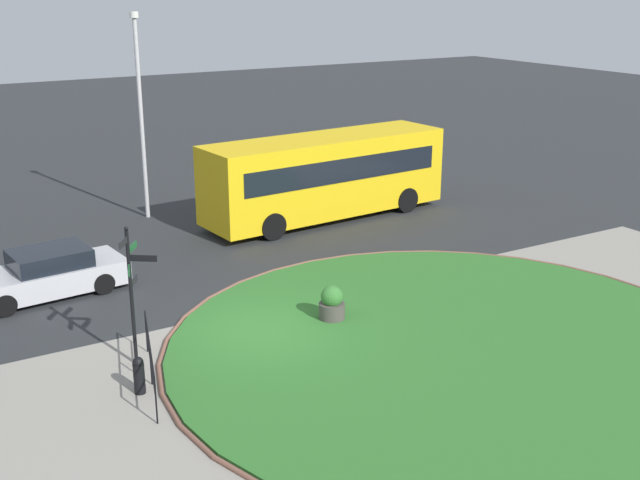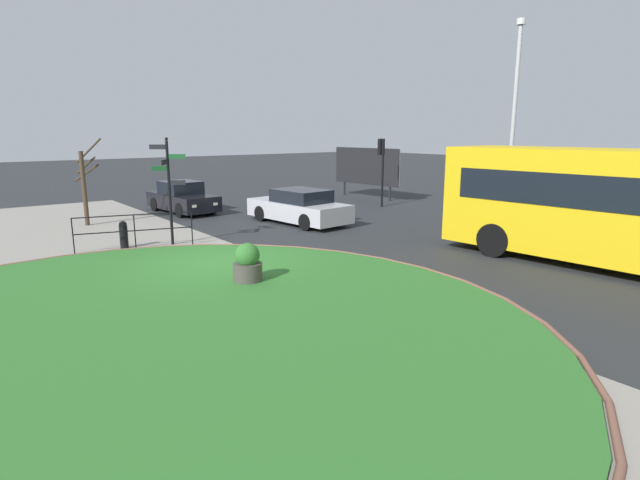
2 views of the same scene
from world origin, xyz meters
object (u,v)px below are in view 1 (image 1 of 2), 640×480
object	(u,v)px
car_far_lane	(46,275)
planter_near_signpost	(332,305)
bus_yellow	(325,175)
lamppost_tall	(141,110)
bollard_foreground	(139,375)
signpost_directional	(132,285)

from	to	relation	value
car_far_lane	planter_near_signpost	xyz separation A→B (m)	(6.16, -5.88, -0.18)
bus_yellow	car_far_lane	distance (m)	11.55
bus_yellow	planter_near_signpost	distance (m)	10.06
lamppost_tall	planter_near_signpost	world-z (taller)	lamppost_tall
bollard_foreground	lamppost_tall	bearing A→B (deg)	70.09
signpost_directional	car_far_lane	size ratio (longest dim) A/B	0.74
car_far_lane	planter_near_signpost	bearing A→B (deg)	130.92
bollard_foreground	car_far_lane	size ratio (longest dim) A/B	0.19
bollard_foreground	car_far_lane	bearing A→B (deg)	93.12
signpost_directional	bus_yellow	world-z (taller)	signpost_directional
lamppost_tall	bus_yellow	bearing A→B (deg)	-31.97
bollard_foreground	car_far_lane	xyz separation A→B (m)	(-0.39, 7.07, 0.19)
bollard_foreground	lamppost_tall	xyz separation A→B (m)	(4.89, 13.50, 3.71)
signpost_directional	bollard_foreground	world-z (taller)	signpost_directional
signpost_directional	planter_near_signpost	distance (m)	5.58
car_far_lane	planter_near_signpost	world-z (taller)	car_far_lane
bollard_foreground	planter_near_signpost	size ratio (longest dim) A/B	0.87
lamppost_tall	signpost_directional	bearing A→B (deg)	-110.28
bus_yellow	car_far_lane	xyz separation A→B (m)	(-11.17, -2.75, -1.06)
bus_yellow	planter_near_signpost	xyz separation A→B (m)	(-5.02, -8.63, -1.24)
lamppost_tall	planter_near_signpost	size ratio (longest dim) A/B	7.53
bus_yellow	lamppost_tall	xyz separation A→B (m)	(-5.89, 3.68, 2.45)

